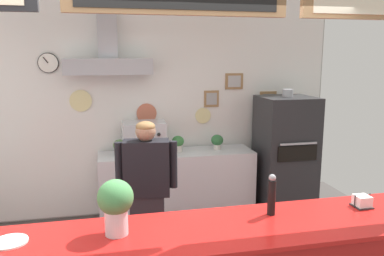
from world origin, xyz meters
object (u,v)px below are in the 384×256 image
Objects in this scene: basil_vase at (116,205)px; pepper_grinder at (272,195)px; shop_worker at (147,193)px; potted_basil at (178,143)px; pizza_oven at (285,156)px; espresso_machine at (144,139)px; potted_oregano at (217,141)px; napkin_holder at (362,202)px; condiment_plate at (10,242)px; potted_thyme at (119,147)px.

pepper_grinder is (1.10, 0.08, -0.05)m from basil_vase.
shop_worker is 7.16× the size of potted_basil.
basil_vase is (-2.30, -2.32, 0.42)m from pizza_oven.
espresso_machine is 0.45m from potted_basil.
pizza_oven is 0.95m from potted_oregano.
pepper_grinder reaches higher than napkin_holder.
shop_worker is at bearing 52.52° from condiment_plate.
pizza_oven reaches higher than potted_thyme.
basil_vase is (-1.40, -2.50, 0.20)m from potted_oregano.
espresso_machine is at bearing -86.96° from shop_worker.
napkin_holder is at bearing -101.86° from pizza_oven.
basil_vase is at bearing -2.02° from condiment_plate.
pizza_oven is at bearing -11.54° from potted_oregano.
potted_oregano is (-0.91, 0.18, 0.22)m from pizza_oven.
potted_basil is 1.07× the size of potted_thyme.
pepper_grinder is 0.74m from napkin_holder.
potted_thyme is at bearing 173.60° from espresso_machine.
potted_basil is at bearing 58.63° from condiment_plate.
pepper_grinder is at bearing -67.62° from potted_thyme.
condiment_plate is at bearing 60.04° from shop_worker.
basil_vase is at bearing -92.39° from potted_thyme.
espresso_machine is 2.47m from pepper_grinder.
potted_basil is (0.53, 1.20, 0.21)m from shop_worker.
basil_vase reaches higher than potted_oregano.
condiment_plate is at bearing -113.56° from espresso_machine.
napkin_holder reaches higher than potted_thyme.
potted_oregano is 1.29m from potted_thyme.
espresso_machine reaches higher than potted_basil.
shop_worker reaches higher than espresso_machine.
pizza_oven is 5.73× the size of pepper_grinder.
potted_thyme is at bearing 112.38° from pepper_grinder.
pizza_oven is at bearing 78.14° from napkin_holder.
potted_oregano is 1.01× the size of potted_thyme.
potted_basil is 2.64m from basil_vase.
pizza_oven is at bearing 45.18° from basil_vase.
shop_worker is 1.60m from condiment_plate.
shop_worker is 1.48m from pepper_grinder.
condiment_plate is (-0.75, -2.46, 0.01)m from potted_thyme.
potted_oregano is at bearing 50.54° from condiment_plate.
napkin_holder is (1.51, -1.23, 0.25)m from shop_worker.
potted_oregano is (0.98, 0.05, -0.09)m from espresso_machine.
shop_worker is 5.12× the size of pepper_grinder.
pizza_oven reaches higher than shop_worker.
basil_vase is at bearing 83.41° from shop_worker.
espresso_machine is at bearing 175.92° from pizza_oven.
basil_vase reaches higher than espresso_machine.
espresso_machine is 1.48× the size of basil_vase.
napkin_holder is 0.63× the size of condiment_plate.
basil_vase is 1.69× the size of condiment_plate.
potted_oregano is 2.45m from pepper_grinder.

